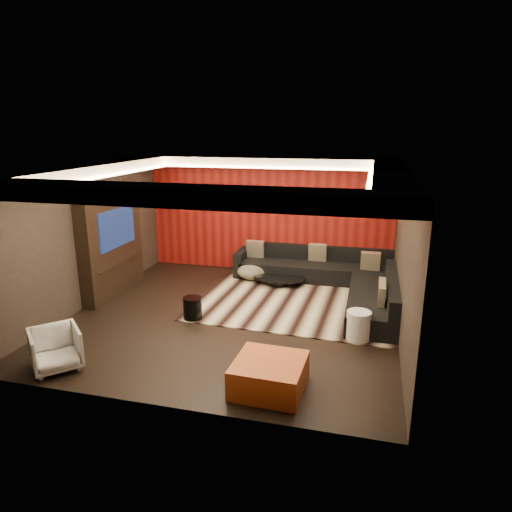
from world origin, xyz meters
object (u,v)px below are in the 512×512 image
(white_side_table, at_px, (358,326))
(sectional_sofa, at_px, (334,280))
(armchair, at_px, (56,349))
(drum_stool, at_px, (193,308))
(coffee_table, at_px, (279,281))
(orange_ottoman, at_px, (269,375))

(white_side_table, relative_size, sectional_sofa, 0.14)
(armchair, xyz_separation_m, sectional_sofa, (3.70, 4.36, -0.05))
(drum_stool, bearing_deg, coffee_table, 62.26)
(orange_ottoman, bearing_deg, sectional_sofa, 82.85)
(white_side_table, distance_m, orange_ottoman, 2.15)
(white_side_table, relative_size, armchair, 0.74)
(sectional_sofa, bearing_deg, orange_ottoman, -97.15)
(coffee_table, bearing_deg, sectional_sofa, -3.07)
(armchair, bearing_deg, sectional_sofa, 3.81)
(orange_ottoman, xyz_separation_m, armchair, (-3.18, -0.24, 0.10))
(drum_stool, height_order, sectional_sofa, sectional_sofa)
(coffee_table, distance_m, drum_stool, 2.54)
(sectional_sofa, bearing_deg, drum_stool, -138.07)
(sectional_sofa, bearing_deg, coffee_table, 176.93)
(armchair, bearing_deg, white_side_table, -20.17)
(armchair, bearing_deg, orange_ottoman, -41.55)
(coffee_table, xyz_separation_m, drum_stool, (-1.18, -2.24, 0.11))
(drum_stool, relative_size, white_side_table, 0.81)
(coffee_table, bearing_deg, white_side_table, -51.93)
(white_side_table, xyz_separation_m, sectional_sofa, (-0.60, 2.29, 0.01))
(drum_stool, relative_size, sectional_sofa, 0.11)
(coffee_table, xyz_separation_m, armchair, (-2.46, -4.43, 0.20))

